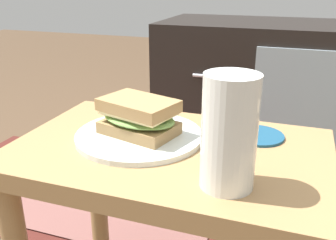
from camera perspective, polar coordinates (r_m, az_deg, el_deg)
name	(u,v)px	position (r m, az deg, el deg)	size (l,w,h in m)	color
side_table	(169,190)	(0.72, 0.21, -10.60)	(0.56, 0.36, 0.46)	#A37A4C
tv_cabinet	(280,96)	(1.59, 16.64, 3.53)	(0.96, 0.46, 0.58)	black
area_rug	(86,190)	(1.45, -12.40, -10.32)	(1.20, 0.65, 0.01)	#4C1E19
plate	(139,136)	(0.71, -4.38, -2.37)	(0.24, 0.24, 0.01)	silver
sandwich_front	(139,117)	(0.69, -4.46, 0.51)	(0.17, 0.13, 0.07)	#9E7A4C
beer_glass	(229,134)	(0.53, 9.26, -2.13)	(0.08, 0.08, 0.17)	silver
coaster	(257,136)	(0.73, 13.41, -2.31)	(0.10, 0.10, 0.01)	navy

